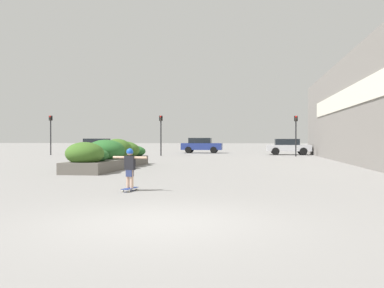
{
  "coord_description": "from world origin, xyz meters",
  "views": [
    {
      "loc": [
        1.62,
        -7.41,
        1.47
      ],
      "look_at": [
        -1.09,
        12.38,
        1.24
      ],
      "focal_mm": 40.0,
      "sensor_mm": 36.0,
      "label": 1
    }
  ],
  "objects_px": {
    "traffic_light_left": "(161,129)",
    "traffic_light_right": "(296,129)",
    "skateboard": "(130,189)",
    "car_center_right": "(201,145)",
    "skateboarder": "(130,164)",
    "traffic_light_far_left": "(51,128)",
    "car_leftmost": "(288,146)",
    "car_center_left": "(98,146)"
  },
  "relations": [
    {
      "from": "skateboard",
      "to": "traffic_light_right",
      "type": "bearing_deg",
      "value": 85.17
    },
    {
      "from": "car_leftmost",
      "to": "traffic_light_far_left",
      "type": "xyz_separation_m",
      "value": [
        -21.95,
        -3.53,
        1.68
      ]
    },
    {
      "from": "traffic_light_far_left",
      "to": "car_center_right",
      "type": "bearing_deg",
      "value": 30.19
    },
    {
      "from": "car_center_left",
      "to": "car_center_right",
      "type": "relative_size",
      "value": 1.01
    },
    {
      "from": "car_center_right",
      "to": "car_leftmost",
      "type": "bearing_deg",
      "value": 64.4
    },
    {
      "from": "car_leftmost",
      "to": "car_center_left",
      "type": "relative_size",
      "value": 0.94
    },
    {
      "from": "skateboard",
      "to": "car_center_right",
      "type": "xyz_separation_m",
      "value": [
        -1.82,
        33.59,
        0.78
      ]
    },
    {
      "from": "car_center_left",
      "to": "traffic_light_left",
      "type": "height_order",
      "value": "traffic_light_left"
    },
    {
      "from": "car_leftmost",
      "to": "traffic_light_left",
      "type": "relative_size",
      "value": 1.14
    },
    {
      "from": "skateboard",
      "to": "car_leftmost",
      "type": "relative_size",
      "value": 0.18
    },
    {
      "from": "car_center_right",
      "to": "traffic_light_right",
      "type": "height_order",
      "value": "traffic_light_right"
    },
    {
      "from": "skateboard",
      "to": "traffic_light_left",
      "type": "relative_size",
      "value": 0.21
    },
    {
      "from": "skateboarder",
      "to": "car_leftmost",
      "type": "relative_size",
      "value": 0.28
    },
    {
      "from": "car_center_left",
      "to": "traffic_light_left",
      "type": "distance_m",
      "value": 8.98
    },
    {
      "from": "skateboarder",
      "to": "car_center_right",
      "type": "bearing_deg",
      "value": 104.1
    },
    {
      "from": "skateboard",
      "to": "skateboarder",
      "type": "bearing_deg",
      "value": -71.88
    },
    {
      "from": "car_center_right",
      "to": "traffic_light_left",
      "type": "height_order",
      "value": "traffic_light_left"
    },
    {
      "from": "traffic_light_far_left",
      "to": "skateboard",
      "type": "bearing_deg",
      "value": -59.8
    },
    {
      "from": "car_leftmost",
      "to": "traffic_light_right",
      "type": "height_order",
      "value": "traffic_light_right"
    },
    {
      "from": "skateboarder",
      "to": "car_center_left",
      "type": "height_order",
      "value": "car_center_left"
    },
    {
      "from": "traffic_light_left",
      "to": "traffic_light_right",
      "type": "xyz_separation_m",
      "value": [
        11.67,
        0.0,
        -0.06
      ]
    },
    {
      "from": "traffic_light_right",
      "to": "traffic_light_far_left",
      "type": "xyz_separation_m",
      "value": [
        -22.25,
        0.53,
        0.13
      ]
    },
    {
      "from": "skateboard",
      "to": "traffic_light_left",
      "type": "height_order",
      "value": "traffic_light_left"
    },
    {
      "from": "car_center_right",
      "to": "traffic_light_right",
      "type": "relative_size",
      "value": 1.24
    },
    {
      "from": "car_center_left",
      "to": "skateboarder",
      "type": "bearing_deg",
      "value": 21.78
    },
    {
      "from": "skateboarder",
      "to": "car_center_right",
      "type": "height_order",
      "value": "car_center_right"
    },
    {
      "from": "car_center_right",
      "to": "traffic_light_left",
      "type": "relative_size",
      "value": 1.2
    },
    {
      "from": "skateboarder",
      "to": "traffic_light_left",
      "type": "height_order",
      "value": "traffic_light_left"
    },
    {
      "from": "skateboard",
      "to": "car_center_left",
      "type": "distance_m",
      "value": 32.33
    },
    {
      "from": "car_center_left",
      "to": "traffic_light_left",
      "type": "bearing_deg",
      "value": 58.17
    },
    {
      "from": "skateboard",
      "to": "traffic_light_right",
      "type": "xyz_separation_m",
      "value": [
        7.18,
        25.35,
        2.29
      ]
    },
    {
      "from": "skateboard",
      "to": "car_center_right",
      "type": "bearing_deg",
      "value": 104.1
    },
    {
      "from": "skateboarder",
      "to": "car_center_left",
      "type": "distance_m",
      "value": 32.32
    },
    {
      "from": "skateboard",
      "to": "traffic_light_right",
      "type": "relative_size",
      "value": 0.21
    },
    {
      "from": "traffic_light_left",
      "to": "traffic_light_far_left",
      "type": "height_order",
      "value": "traffic_light_far_left"
    },
    {
      "from": "skateboarder",
      "to": "car_leftmost",
      "type": "distance_m",
      "value": 30.21
    },
    {
      "from": "traffic_light_left",
      "to": "traffic_light_right",
      "type": "bearing_deg",
      "value": 0.0
    },
    {
      "from": "car_center_left",
      "to": "traffic_light_left",
      "type": "xyz_separation_m",
      "value": [
        7.51,
        -4.66,
        1.6
      ]
    },
    {
      "from": "car_center_left",
      "to": "traffic_light_left",
      "type": "relative_size",
      "value": 1.21
    },
    {
      "from": "skateboarder",
      "to": "car_center_right",
      "type": "relative_size",
      "value": 0.26
    },
    {
      "from": "car_leftmost",
      "to": "traffic_light_right",
      "type": "relative_size",
      "value": 1.17
    },
    {
      "from": "traffic_light_left",
      "to": "traffic_light_far_left",
      "type": "distance_m",
      "value": 10.59
    }
  ]
}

